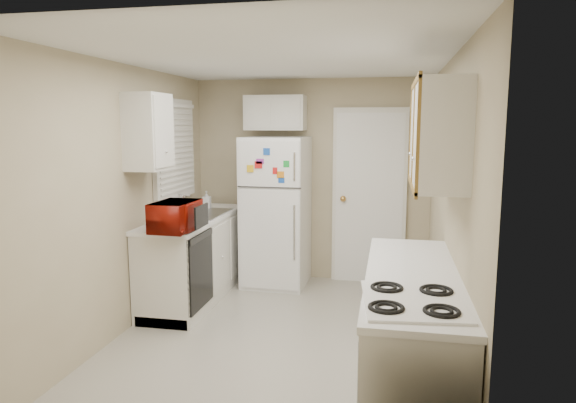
# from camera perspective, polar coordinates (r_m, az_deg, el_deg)

# --- Properties ---
(floor) EXTENTS (3.80, 3.80, 0.00)m
(floor) POSITION_cam_1_polar(r_m,az_deg,el_deg) (4.67, -1.25, -15.03)
(floor) COLOR beige
(floor) RESTS_ON ground
(ceiling) EXTENTS (3.80, 3.80, 0.00)m
(ceiling) POSITION_cam_1_polar(r_m,az_deg,el_deg) (4.31, -1.36, 15.65)
(ceiling) COLOR white
(ceiling) RESTS_ON floor
(wall_left) EXTENTS (3.80, 3.80, 0.00)m
(wall_left) POSITION_cam_1_polar(r_m,az_deg,el_deg) (4.83, -17.73, 0.21)
(wall_left) COLOR tan
(wall_left) RESTS_ON floor
(wall_right) EXTENTS (3.80, 3.80, 0.00)m
(wall_right) POSITION_cam_1_polar(r_m,az_deg,el_deg) (4.25, 17.44, -0.87)
(wall_right) COLOR tan
(wall_right) RESTS_ON floor
(wall_back) EXTENTS (2.80, 2.80, 0.00)m
(wall_back) POSITION_cam_1_polar(r_m,az_deg,el_deg) (6.18, 2.56, 2.36)
(wall_back) COLOR tan
(wall_back) RESTS_ON floor
(wall_front) EXTENTS (2.80, 2.80, 0.00)m
(wall_front) POSITION_cam_1_polar(r_m,az_deg,el_deg) (2.55, -10.75, -6.80)
(wall_front) COLOR tan
(wall_front) RESTS_ON floor
(left_counter) EXTENTS (0.60, 1.80, 0.90)m
(left_counter) POSITION_cam_1_polar(r_m,az_deg,el_deg) (5.65, -10.25, -6.11)
(left_counter) COLOR silver
(left_counter) RESTS_ON floor
(dishwasher) EXTENTS (0.03, 0.58, 0.72)m
(dishwasher) POSITION_cam_1_polar(r_m,az_deg,el_deg) (5.00, -9.69, -7.57)
(dishwasher) COLOR black
(dishwasher) RESTS_ON floor
(sink) EXTENTS (0.54, 0.74, 0.16)m
(sink) POSITION_cam_1_polar(r_m,az_deg,el_deg) (5.70, -9.81, -1.75)
(sink) COLOR gray
(sink) RESTS_ON left_counter
(microwave) EXTENTS (0.50, 0.29, 0.33)m
(microwave) POSITION_cam_1_polar(r_m,az_deg,el_deg) (4.78, -12.39, -1.49)
(microwave) COLOR maroon
(microwave) RESTS_ON left_counter
(soap_bottle) EXTENTS (0.10, 0.10, 0.20)m
(soap_bottle) POSITION_cam_1_polar(r_m,az_deg,el_deg) (6.03, -9.04, 0.18)
(soap_bottle) COLOR white
(soap_bottle) RESTS_ON left_counter
(window_blinds) EXTENTS (0.10, 0.98, 1.08)m
(window_blinds) POSITION_cam_1_polar(r_m,az_deg,el_deg) (5.71, -12.45, 5.68)
(window_blinds) COLOR silver
(window_blinds) RESTS_ON wall_left
(upper_cabinet_left) EXTENTS (0.30, 0.45, 0.70)m
(upper_cabinet_left) POSITION_cam_1_polar(r_m,az_deg,el_deg) (4.91, -15.26, 7.47)
(upper_cabinet_left) COLOR silver
(upper_cabinet_left) RESTS_ON wall_left
(refrigerator) EXTENTS (0.73, 0.71, 1.73)m
(refrigerator) POSITION_cam_1_polar(r_m,az_deg,el_deg) (5.96, -1.32, -1.14)
(refrigerator) COLOR white
(refrigerator) RESTS_ON floor
(cabinet_over_fridge) EXTENTS (0.70, 0.30, 0.40)m
(cabinet_over_fridge) POSITION_cam_1_polar(r_m,az_deg,el_deg) (6.07, -1.40, 9.81)
(cabinet_over_fridge) COLOR silver
(cabinet_over_fridge) RESTS_ON wall_back
(interior_door) EXTENTS (0.86, 0.06, 2.08)m
(interior_door) POSITION_cam_1_polar(r_m,az_deg,el_deg) (6.10, 9.00, 0.47)
(interior_door) COLOR white
(interior_door) RESTS_ON floor
(right_counter) EXTENTS (0.60, 2.00, 0.90)m
(right_counter) POSITION_cam_1_polar(r_m,az_deg,el_deg) (3.66, 13.41, -14.46)
(right_counter) COLOR silver
(right_counter) RESTS_ON floor
(stove) EXTENTS (0.60, 0.71, 0.79)m
(stove) POSITION_cam_1_polar(r_m,az_deg,el_deg) (3.16, 13.31, -19.46)
(stove) COLOR white
(stove) RESTS_ON floor
(upper_cabinet_right) EXTENTS (0.30, 1.20, 0.70)m
(upper_cabinet_right) POSITION_cam_1_polar(r_m,az_deg,el_deg) (3.69, 16.33, 7.16)
(upper_cabinet_right) COLOR silver
(upper_cabinet_right) RESTS_ON wall_right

